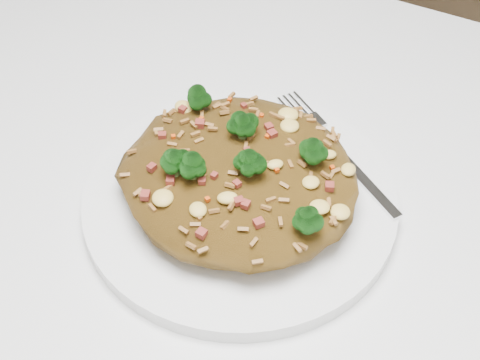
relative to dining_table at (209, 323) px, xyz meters
name	(u,v)px	position (x,y,z in m)	size (l,w,h in m)	color
dining_table	(209,323)	(0.00, 0.00, 0.00)	(1.20, 0.80, 0.75)	white
plate	(240,199)	(0.00, 0.06, 0.10)	(0.25, 0.25, 0.01)	white
fried_rice	(240,169)	(0.00, 0.06, 0.13)	(0.18, 0.17, 0.06)	brown
fork	(343,157)	(0.05, 0.13, 0.11)	(0.14, 0.10, 0.00)	silver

